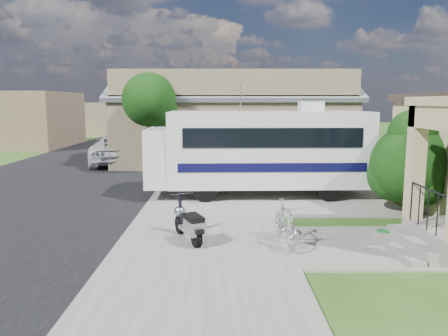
{
  "coord_description": "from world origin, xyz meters",
  "views": [
    {
      "loc": [
        -0.54,
        -10.57,
        3.29
      ],
      "look_at": [
        -0.5,
        2.5,
        1.3
      ],
      "focal_mm": 35.0,
      "sensor_mm": 36.0,
      "label": 1
    }
  ],
  "objects_px": {
    "motorhome": "(260,149)",
    "shrub": "(412,161)",
    "van": "(141,136)",
    "scooter": "(189,224)",
    "bicycle": "(285,225)",
    "pickup_truck": "(117,149)",
    "garden_hose": "(383,235)"
  },
  "relations": [
    {
      "from": "van",
      "to": "pickup_truck",
      "type": "bearing_deg",
      "value": -92.89
    },
    {
      "from": "shrub",
      "to": "van",
      "type": "bearing_deg",
      "value": 121.94
    },
    {
      "from": "bicycle",
      "to": "garden_hose",
      "type": "height_order",
      "value": "bicycle"
    },
    {
      "from": "shrub",
      "to": "pickup_truck",
      "type": "xyz_separation_m",
      "value": [
        -11.19,
        10.63,
        -0.8
      ]
    },
    {
      "from": "bicycle",
      "to": "pickup_truck",
      "type": "xyz_separation_m",
      "value": [
        -7.09,
        13.63,
        0.27
      ]
    },
    {
      "from": "shrub",
      "to": "motorhome",
      "type": "bearing_deg",
      "value": 149.83
    },
    {
      "from": "motorhome",
      "to": "garden_hose",
      "type": "bearing_deg",
      "value": -62.68
    },
    {
      "from": "motorhome",
      "to": "shrub",
      "type": "relative_size",
      "value": 2.48
    },
    {
      "from": "van",
      "to": "bicycle",
      "type": "bearing_deg",
      "value": -74.61
    },
    {
      "from": "shrub",
      "to": "van",
      "type": "xyz_separation_m",
      "value": [
        -11.25,
        18.05,
        -0.67
      ]
    },
    {
      "from": "shrub",
      "to": "bicycle",
      "type": "xyz_separation_m",
      "value": [
        -4.11,
        -3.0,
        -1.07
      ]
    },
    {
      "from": "pickup_truck",
      "to": "van",
      "type": "relative_size",
      "value": 0.9
    },
    {
      "from": "bicycle",
      "to": "pickup_truck",
      "type": "distance_m",
      "value": 15.37
    },
    {
      "from": "scooter",
      "to": "van",
      "type": "relative_size",
      "value": 0.25
    },
    {
      "from": "bicycle",
      "to": "van",
      "type": "height_order",
      "value": "van"
    },
    {
      "from": "motorhome",
      "to": "pickup_truck",
      "type": "xyz_separation_m",
      "value": [
        -6.96,
        8.17,
        -0.89
      ]
    },
    {
      "from": "scooter",
      "to": "pickup_truck",
      "type": "height_order",
      "value": "pickup_truck"
    },
    {
      "from": "shrub",
      "to": "scooter",
      "type": "distance_m",
      "value": 6.98
    },
    {
      "from": "motorhome",
      "to": "shrub",
      "type": "distance_m",
      "value": 4.9
    },
    {
      "from": "bicycle",
      "to": "pickup_truck",
      "type": "bearing_deg",
      "value": 108.95
    },
    {
      "from": "motorhome",
      "to": "pickup_truck",
      "type": "bearing_deg",
      "value": 129.0
    },
    {
      "from": "scooter",
      "to": "pickup_truck",
      "type": "xyz_separation_m",
      "value": [
        -4.89,
        13.42,
        0.3
      ]
    },
    {
      "from": "scooter",
      "to": "van",
      "type": "bearing_deg",
      "value": 79.02
    },
    {
      "from": "shrub",
      "to": "pickup_truck",
      "type": "height_order",
      "value": "shrub"
    },
    {
      "from": "motorhome",
      "to": "scooter",
      "type": "relative_size",
      "value": 4.97
    },
    {
      "from": "motorhome",
      "to": "garden_hose",
      "type": "distance_m",
      "value": 5.71
    },
    {
      "from": "bicycle",
      "to": "pickup_truck",
      "type": "relative_size",
      "value": 0.3
    },
    {
      "from": "bicycle",
      "to": "garden_hose",
      "type": "bearing_deg",
      "value": 6.19
    },
    {
      "from": "motorhome",
      "to": "scooter",
      "type": "bearing_deg",
      "value": -112.89
    },
    {
      "from": "motorhome",
      "to": "van",
      "type": "relative_size",
      "value": 1.23
    },
    {
      "from": "scooter",
      "to": "garden_hose",
      "type": "bearing_deg",
      "value": -18.94
    },
    {
      "from": "shrub",
      "to": "van",
      "type": "height_order",
      "value": "shrub"
    }
  ]
}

